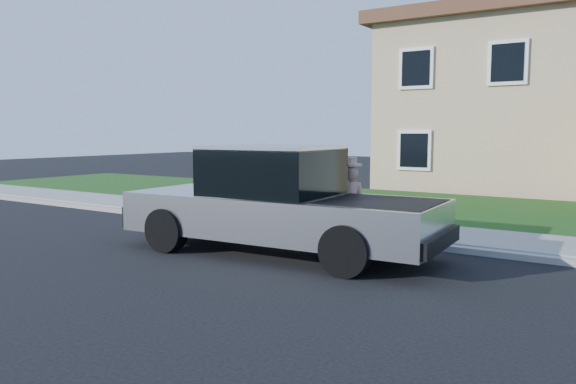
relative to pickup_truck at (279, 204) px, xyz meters
The scene contains 7 objects.
ground 1.46m from the pickup_truck, 61.76° to the right, with size 80.00×80.00×0.00m, color black.
curb 2.61m from the pickup_truck, 51.40° to the left, with size 40.00×0.20×0.12m, color gray.
sidewalk 3.49m from the pickup_truck, 63.11° to the left, with size 40.00×2.00×0.15m, color gray.
lawn 7.72m from the pickup_truck, 78.50° to the left, with size 40.00×7.00×0.10m, color #1A3E11.
house 15.67m from the pickup_truck, 83.18° to the left, with size 14.00×11.30×6.85m.
pickup_truck is the anchor object (origin of this frame).
woman 1.59m from the pickup_truck, 58.60° to the left, with size 0.70×0.59×1.78m.
Camera 1 is at (5.33, -7.64, 2.28)m, focal length 35.00 mm.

